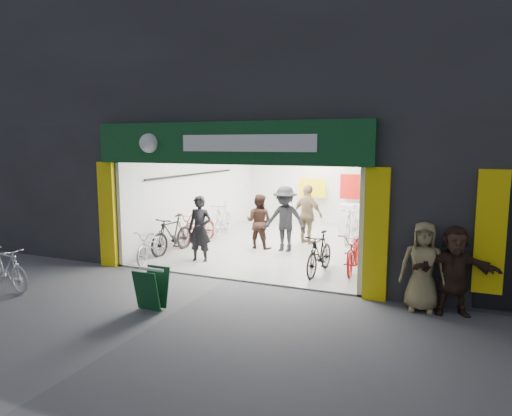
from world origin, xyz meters
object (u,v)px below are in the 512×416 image
Objects in this scene: bike_right_front at (319,254)px; sandwich_board at (152,288)px; parked_bike at (6,268)px; bike_left_front at (152,246)px; pedestrian_near at (423,267)px.

bike_right_front is 2.20× the size of sandwich_board.
bike_right_front is 1.08× the size of parked_bike.
parked_bike reaches higher than sandwich_board.
bike_left_front is 0.98× the size of pedestrian_near.
pedestrian_near is at bearing -29.26° from bike_right_front.
bike_left_front is 4.33m from bike_right_front.
bike_right_front is 1.02× the size of pedestrian_near.
parked_bike reaches higher than bike_left_front.
bike_right_front is at bearing -48.06° from parked_bike.
pedestrian_near is at bearing -19.59° from bike_left_front.
bike_right_front is at bearing -4.01° from bike_left_front.
bike_left_front is 0.97× the size of bike_right_front.
bike_right_front is (4.30, 0.54, 0.08)m from bike_left_front.
parked_bike is 2.04× the size of sandwich_board.
parked_bike is 0.95× the size of pedestrian_near.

